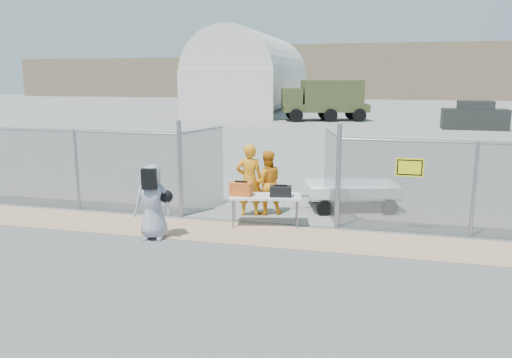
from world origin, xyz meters
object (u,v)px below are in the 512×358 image
(security_worker_right, at_px, (267,183))
(visitor, at_px, (153,202))
(security_worker_left, at_px, (249,180))
(utility_trailer, at_px, (351,195))
(folding_table, at_px, (265,210))

(security_worker_right, height_order, visitor, security_worker_right)
(security_worker_left, xyz_separation_m, utility_trailer, (2.54, 1.35, -0.56))
(visitor, bearing_deg, security_worker_left, 46.08)
(visitor, bearing_deg, security_worker_right, 42.70)
(folding_table, bearing_deg, security_worker_left, 117.46)
(visitor, bearing_deg, utility_trailer, 32.11)
(security_worker_right, bearing_deg, visitor, 29.68)
(folding_table, relative_size, utility_trailer, 0.55)
(security_worker_right, relative_size, utility_trailer, 0.54)
(folding_table, xyz_separation_m, utility_trailer, (1.95, 2.07, 0.01))
(security_worker_left, xyz_separation_m, security_worker_right, (0.41, 0.26, -0.10))
(security_worker_left, bearing_deg, utility_trailer, -166.53)
(visitor, distance_m, utility_trailer, 5.56)
(security_worker_left, bearing_deg, security_worker_right, -162.36)
(security_worker_right, height_order, utility_trailer, security_worker_right)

